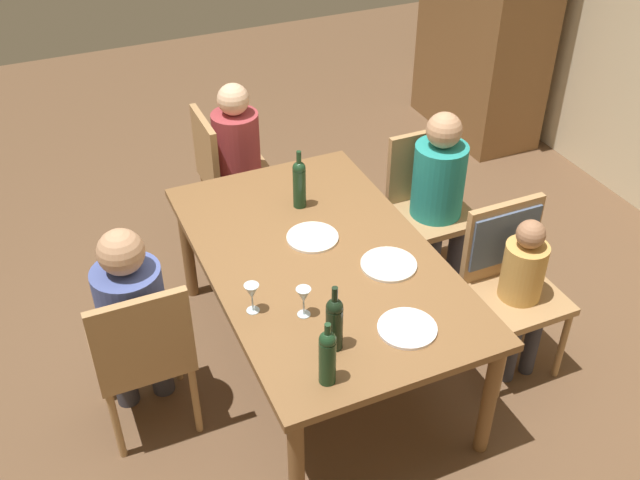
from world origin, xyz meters
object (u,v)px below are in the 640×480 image
at_px(person_man_guest, 241,152).
at_px(wine_bottle_dark_red, 327,356).
at_px(chair_left_end, 225,170).
at_px(dinner_plate_host, 313,237).
at_px(dinner_plate_guest_right, 389,265).
at_px(wine_bottle_short_olive, 334,322).
at_px(chair_near, 142,350).
at_px(chair_far_right, 507,263).
at_px(chair_far_left, 428,197).
at_px(person_woman_host, 133,315).
at_px(wine_glass_near_left, 252,293).
at_px(person_man_bearded, 440,190).
at_px(wine_bottle_tall_green, 299,182).
at_px(dinner_plate_guest_left, 407,328).
at_px(person_child_small, 524,285).
at_px(wine_glass_centre, 304,296).
at_px(dining_table, 320,268).

height_order(person_man_guest, wine_bottle_dark_red, person_man_guest).
bearing_deg(chair_left_end, dinner_plate_host, 5.61).
bearing_deg(dinner_plate_guest_right, wine_bottle_short_olive, -50.04).
height_order(chair_near, chair_far_right, same).
bearing_deg(chair_far_left, person_man_guest, -41.35).
bearing_deg(person_woman_host, wine_bottle_dark_red, -51.61).
relative_size(wine_bottle_short_olive, wine_glass_near_left, 2.19).
bearing_deg(chair_left_end, person_man_bearded, 48.22).
xyz_separation_m(chair_near, wine_bottle_tall_green, (-0.54, 1.01, 0.34)).
xyz_separation_m(wine_bottle_tall_green, wine_glass_near_left, (0.70, -0.52, -0.04)).
bearing_deg(wine_bottle_short_olive, dinner_plate_guest_left, 84.49).
relative_size(chair_near, wine_glass_near_left, 6.17).
height_order(person_man_bearded, person_child_small, person_man_bearded).
bearing_deg(person_man_bearded, dinner_plate_guest_left, 52.05).
distance_m(chair_far_left, person_woman_host, 1.92).
xyz_separation_m(chair_near, dinner_plate_guest_left, (0.54, 1.07, 0.20)).
xyz_separation_m(person_man_guest, wine_glass_centre, (1.66, -0.26, 0.19)).
xyz_separation_m(chair_far_right, person_woman_host, (-0.31, -1.86, 0.06)).
bearing_deg(person_child_small, dinner_plate_guest_right, -19.62).
relative_size(chair_far_left, wine_glass_near_left, 6.17).
bearing_deg(chair_left_end, dining_table, 3.85).
relative_size(person_man_guest, dinner_plate_guest_left, 4.21).
distance_m(wine_bottle_tall_green, wine_bottle_dark_red, 1.28).
bearing_deg(dinner_plate_guest_right, chair_far_left, 136.93).
relative_size(chair_far_left, wine_bottle_short_olive, 2.82).
distance_m(chair_far_left, wine_bottle_short_olive, 1.61).
relative_size(dining_table, chair_far_left, 1.99).
bearing_deg(chair_far_right, wine_glass_near_left, -1.77).
xyz_separation_m(dining_table, wine_bottle_dark_red, (0.76, -0.30, 0.21)).
relative_size(chair_far_left, wine_bottle_dark_red, 3.00).
xyz_separation_m(dinner_plate_guest_left, dinner_plate_guest_right, (-0.43, 0.14, 0.00)).
bearing_deg(person_man_guest, chair_near, -34.67).
distance_m(person_man_guest, wine_bottle_tall_green, 0.87).
bearing_deg(chair_left_end, person_child_small, 30.45).
xyz_separation_m(wine_glass_near_left, dinner_plate_host, (-0.40, 0.46, -0.10)).
bearing_deg(person_man_guest, dinner_plate_host, -0.02).
height_order(wine_bottle_dark_red, wine_bottle_short_olive, wine_bottle_short_olive).
height_order(dinner_plate_host, dinner_plate_guest_left, same).
distance_m(wine_glass_near_left, dinner_plate_guest_left, 0.70).
xyz_separation_m(chair_near, chair_far_left, (-0.59, 1.86, 0.00)).
xyz_separation_m(chair_far_right, person_man_guest, (-1.58, -0.90, 0.05)).
bearing_deg(person_child_small, dinner_plate_host, -32.99).
height_order(wine_bottle_tall_green, dinner_plate_guest_right, wine_bottle_tall_green).
bearing_deg(chair_near, wine_bottle_tall_green, 28.28).
xyz_separation_m(person_woman_host, wine_glass_near_left, (0.27, 0.49, 0.17)).
bearing_deg(wine_bottle_tall_green, dinner_plate_guest_right, 16.37).
relative_size(chair_far_right, wine_bottle_short_olive, 2.82).
height_order(chair_left_end, wine_glass_near_left, chair_left_end).
distance_m(chair_far_right, person_woman_host, 1.89).
bearing_deg(wine_bottle_tall_green, chair_far_left, 92.82).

